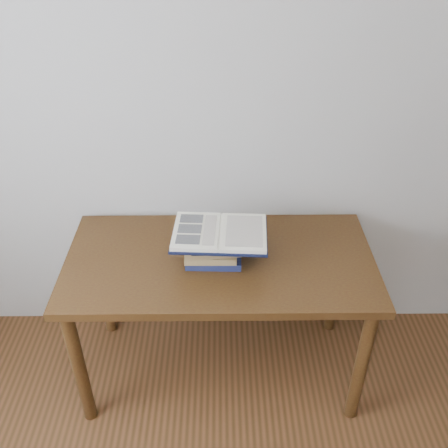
{
  "coord_description": "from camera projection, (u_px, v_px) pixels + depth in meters",
  "views": [
    {
      "loc": [
        -0.06,
        -0.31,
        2.09
      ],
      "look_at": [
        -0.04,
        1.31,
        0.95
      ],
      "focal_mm": 40.0,
      "sensor_mm": 36.0,
      "label": 1
    }
  ],
  "objects": [
    {
      "name": "room_shell",
      "position": [
        199.0,
        407.0,
        0.52
      ],
      "size": [
        3.54,
        3.54,
        2.62
      ],
      "color": "#B1ADA7",
      "rests_on": "ground"
    },
    {
      "name": "desk",
      "position": [
        220.0,
        275.0,
        2.22
      ],
      "size": [
        1.34,
        0.67,
        0.72
      ],
      "color": "#432E10",
      "rests_on": "ground"
    },
    {
      "name": "book_stack",
      "position": [
        213.0,
        248.0,
        2.12
      ],
      "size": [
        0.26,
        0.21,
        0.13
      ],
      "color": "#171A47",
      "rests_on": "desk"
    },
    {
      "name": "open_book",
      "position": [
        220.0,
        233.0,
        2.08
      ],
      "size": [
        0.41,
        0.3,
        0.03
      ],
      "rotation": [
        0.0,
        0.0,
        -0.06
      ],
      "color": "black",
      "rests_on": "book_stack"
    }
  ]
}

